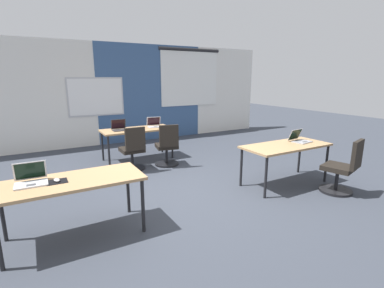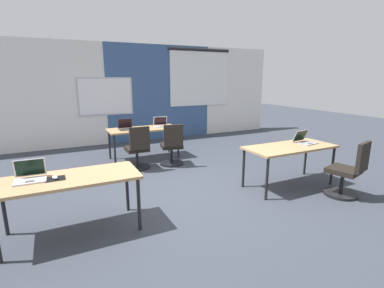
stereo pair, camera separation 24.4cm
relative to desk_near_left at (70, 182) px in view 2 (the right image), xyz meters
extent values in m
plane|color=#383D47|center=(1.75, 0.60, -0.66)|extent=(24.00, 24.00, 0.00)
cube|color=silver|center=(1.75, 4.80, 0.74)|extent=(10.00, 0.20, 2.80)
cube|color=#385684|center=(2.89, 4.69, 0.74)|extent=(3.22, 0.01, 2.80)
cube|color=#B7B7BC|center=(1.27, 4.69, 0.69)|extent=(1.48, 0.02, 1.04)
cube|color=white|center=(1.27, 4.68, 0.69)|extent=(1.40, 0.02, 0.96)
cube|color=white|center=(4.19, 4.67, 1.16)|extent=(2.00, 0.02, 1.67)
cylinder|color=black|center=(4.19, 4.67, 2.04)|extent=(2.10, 0.10, 0.10)
cube|color=tan|center=(0.00, 0.00, 0.04)|extent=(1.60, 0.70, 0.04)
cylinder|color=black|center=(0.74, -0.30, -0.32)|extent=(0.04, 0.04, 0.68)
cylinder|color=black|center=(-0.74, 0.30, -0.32)|extent=(0.04, 0.04, 0.68)
cylinder|color=black|center=(0.74, 0.30, -0.32)|extent=(0.04, 0.04, 0.68)
cube|color=tan|center=(3.50, 0.00, 0.04)|extent=(1.60, 0.70, 0.04)
cylinder|color=black|center=(2.76, -0.30, -0.32)|extent=(0.04, 0.04, 0.68)
cylinder|color=black|center=(4.24, -0.30, -0.32)|extent=(0.04, 0.04, 0.68)
cylinder|color=black|center=(2.76, 0.30, -0.32)|extent=(0.04, 0.04, 0.68)
cylinder|color=black|center=(4.24, 0.30, -0.32)|extent=(0.04, 0.04, 0.68)
cube|color=tan|center=(1.75, 2.80, 0.04)|extent=(1.60, 0.70, 0.04)
cylinder|color=black|center=(1.01, 2.50, -0.32)|extent=(0.04, 0.04, 0.68)
cylinder|color=black|center=(2.49, 2.50, -0.32)|extent=(0.04, 0.04, 0.68)
cylinder|color=black|center=(1.01, 3.10, -0.32)|extent=(0.04, 0.04, 0.68)
cylinder|color=black|center=(2.49, 3.10, -0.32)|extent=(0.04, 0.04, 0.68)
cube|color=#333338|center=(1.36, 2.78, 0.07)|extent=(0.33, 0.24, 0.02)
cube|color=#4C4C4F|center=(1.36, 2.73, 0.08)|extent=(0.09, 0.06, 0.00)
cube|color=#333338|center=(1.36, 2.92, 0.19)|extent=(0.33, 0.05, 0.22)
cube|color=black|center=(1.36, 2.91, 0.19)|extent=(0.30, 0.04, 0.19)
cube|color=#23512D|center=(1.61, 2.78, 0.06)|extent=(0.22, 0.19, 0.00)
ellipsoid|color=#B2B2B7|center=(1.61, 2.78, 0.08)|extent=(0.06, 0.10, 0.03)
cylinder|color=black|center=(1.39, 2.14, -0.64)|extent=(0.52, 0.52, 0.04)
cylinder|color=black|center=(1.39, 2.14, -0.45)|extent=(0.06, 0.06, 0.34)
cube|color=black|center=(1.39, 2.14, -0.24)|extent=(0.44, 0.44, 0.08)
cube|color=black|center=(1.40, 1.89, 0.03)|extent=(0.40, 0.06, 0.46)
sphere|color=black|center=(1.39, 2.38, -0.64)|extent=(0.04, 0.04, 0.04)
sphere|color=black|center=(1.62, 2.07, -0.64)|extent=(0.04, 0.04, 0.04)
sphere|color=black|center=(1.17, 2.07, -0.64)|extent=(0.04, 0.04, 0.04)
cube|color=silver|center=(-0.41, 0.04, 0.07)|extent=(0.33, 0.24, 0.02)
cube|color=#4C4C4F|center=(-0.41, -0.01, 0.08)|extent=(0.09, 0.06, 0.00)
cube|color=silver|center=(-0.40, 0.19, 0.18)|extent=(0.33, 0.07, 0.22)
cube|color=black|center=(-0.40, 0.18, 0.19)|extent=(0.30, 0.05, 0.19)
cube|color=black|center=(-0.15, 0.01, 0.06)|extent=(0.22, 0.19, 0.00)
ellipsoid|color=silver|center=(-0.15, 0.01, 0.08)|extent=(0.08, 0.11, 0.03)
cube|color=silver|center=(2.19, 2.80, 0.07)|extent=(0.36, 0.28, 0.02)
cube|color=#4C4C4F|center=(2.18, 2.75, 0.08)|extent=(0.10, 0.07, 0.00)
cube|color=silver|center=(2.21, 2.94, 0.18)|extent=(0.34, 0.13, 0.21)
cube|color=black|center=(2.21, 2.94, 0.18)|extent=(0.30, 0.11, 0.19)
cylinder|color=black|center=(2.15, 2.08, -0.64)|extent=(0.52, 0.52, 0.04)
cylinder|color=black|center=(2.15, 2.08, -0.45)|extent=(0.06, 0.06, 0.34)
cube|color=black|center=(2.15, 2.08, -0.24)|extent=(0.52, 0.52, 0.08)
cube|color=black|center=(2.10, 1.84, 0.03)|extent=(0.40, 0.14, 0.46)
sphere|color=black|center=(2.20, 2.31, -0.64)|extent=(0.04, 0.04, 0.04)
sphere|color=black|center=(2.35, 1.96, -0.64)|extent=(0.04, 0.04, 0.04)
sphere|color=black|center=(1.92, 2.05, -0.64)|extent=(0.04, 0.04, 0.04)
cube|color=#9E9EA3|center=(3.90, 0.00, 0.07)|extent=(0.36, 0.27, 0.02)
cube|color=#4C4C4F|center=(3.91, -0.06, 0.08)|extent=(0.10, 0.07, 0.00)
cube|color=#9E9EA3|center=(3.88, 0.15, 0.18)|extent=(0.34, 0.13, 0.21)
cube|color=black|center=(3.88, 0.15, 0.18)|extent=(0.30, 0.12, 0.18)
cylinder|color=black|center=(3.98, -0.70, -0.64)|extent=(0.52, 0.52, 0.04)
cylinder|color=black|center=(3.98, -0.70, -0.45)|extent=(0.06, 0.06, 0.34)
cube|color=black|center=(3.98, -0.70, -0.24)|extent=(0.54, 0.54, 0.08)
cube|color=black|center=(4.04, -0.94, 0.03)|extent=(0.40, 0.16, 0.46)
sphere|color=black|center=(3.92, -0.47, -0.64)|extent=(0.04, 0.04, 0.04)
sphere|color=black|center=(4.21, -0.71, -0.64)|extent=(0.04, 0.04, 0.04)
sphere|color=black|center=(3.78, -0.82, -0.64)|extent=(0.04, 0.04, 0.04)
camera|label=1|loc=(-0.31, -3.36, 1.21)|focal=26.49mm
camera|label=2|loc=(-0.10, -3.48, 1.21)|focal=26.49mm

